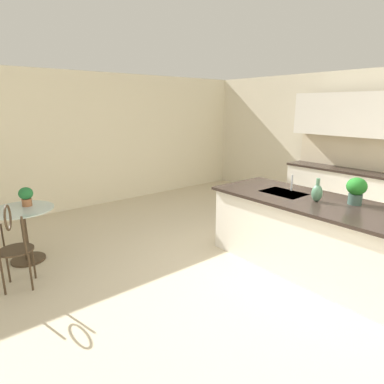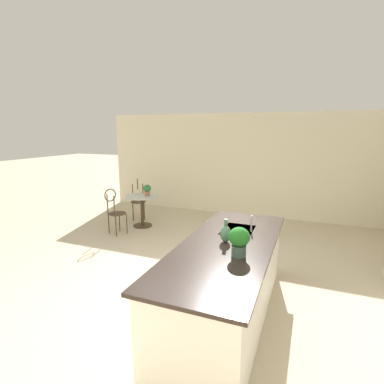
{
  "view_description": "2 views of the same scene",
  "coord_description": "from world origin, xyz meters",
  "px_view_note": "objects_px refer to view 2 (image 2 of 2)",
  "views": [
    {
      "loc": [
        2.23,
        -2.76,
        2.05
      ],
      "look_at": [
        -0.92,
        -0.19,
        0.96
      ],
      "focal_mm": 30.36,
      "sensor_mm": 36.0,
      "label": 1
    },
    {
      "loc": [
        3.57,
        1.71,
        2.24
      ],
      "look_at": [
        -0.92,
        -0.09,
        1.25
      ],
      "focal_mm": 27.84,
      "sensor_mm": 36.0,
      "label": 2
    }
  ],
  "objects_px": {
    "bistro_table": "(142,208)",
    "chair_near_window": "(138,197)",
    "chair_by_island": "(115,209)",
    "vase_on_counter": "(226,233)",
    "potted_plant_on_table": "(147,189)",
    "potted_plant_counter_near": "(239,240)"
  },
  "relations": [
    {
      "from": "bistro_table",
      "to": "chair_near_window",
      "type": "bearing_deg",
      "value": -140.57
    },
    {
      "from": "bistro_table",
      "to": "chair_by_island",
      "type": "bearing_deg",
      "value": -19.54
    },
    {
      "from": "bistro_table",
      "to": "vase_on_counter",
      "type": "distance_m",
      "value": 3.81
    },
    {
      "from": "chair_by_island",
      "to": "potted_plant_on_table",
      "type": "distance_m",
      "value": 0.93
    },
    {
      "from": "potted_plant_counter_near",
      "to": "vase_on_counter",
      "type": "xyz_separation_m",
      "value": [
        -0.35,
        -0.25,
        -0.07
      ]
    },
    {
      "from": "chair_by_island",
      "to": "potted_plant_counter_near",
      "type": "height_order",
      "value": "potted_plant_counter_near"
    },
    {
      "from": "potted_plant_on_table",
      "to": "bistro_table",
      "type": "bearing_deg",
      "value": -44.26
    },
    {
      "from": "chair_by_island",
      "to": "potted_plant_on_table",
      "type": "bearing_deg",
      "value": 156.65
    },
    {
      "from": "potted_plant_on_table",
      "to": "chair_near_window",
      "type": "bearing_deg",
      "value": -128.69
    },
    {
      "from": "bistro_table",
      "to": "chair_by_island",
      "type": "relative_size",
      "value": 0.77
    },
    {
      "from": "bistro_table",
      "to": "potted_plant_counter_near",
      "type": "height_order",
      "value": "potted_plant_counter_near"
    },
    {
      "from": "chair_near_window",
      "to": "potted_plant_on_table",
      "type": "bearing_deg",
      "value": 51.31
    },
    {
      "from": "bistro_table",
      "to": "potted_plant_on_table",
      "type": "distance_m",
      "value": 0.46
    },
    {
      "from": "vase_on_counter",
      "to": "potted_plant_counter_near",
      "type": "bearing_deg",
      "value": 35.04
    },
    {
      "from": "chair_near_window",
      "to": "potted_plant_on_table",
      "type": "xyz_separation_m",
      "value": [
        0.42,
        0.53,
        0.31
      ]
    },
    {
      "from": "chair_near_window",
      "to": "potted_plant_counter_near",
      "type": "distance_m",
      "value": 4.89
    },
    {
      "from": "bistro_table",
      "to": "potted_plant_counter_near",
      "type": "bearing_deg",
      "value": 45.69
    },
    {
      "from": "potted_plant_on_table",
      "to": "chair_by_island",
      "type": "bearing_deg",
      "value": -23.35
    },
    {
      "from": "chair_near_window",
      "to": "potted_plant_counter_near",
      "type": "height_order",
      "value": "potted_plant_counter_near"
    },
    {
      "from": "chair_near_window",
      "to": "vase_on_counter",
      "type": "distance_m",
      "value": 4.46
    },
    {
      "from": "potted_plant_counter_near",
      "to": "vase_on_counter",
      "type": "relative_size",
      "value": 1.12
    },
    {
      "from": "bistro_table",
      "to": "chair_near_window",
      "type": "relative_size",
      "value": 0.77
    }
  ]
}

